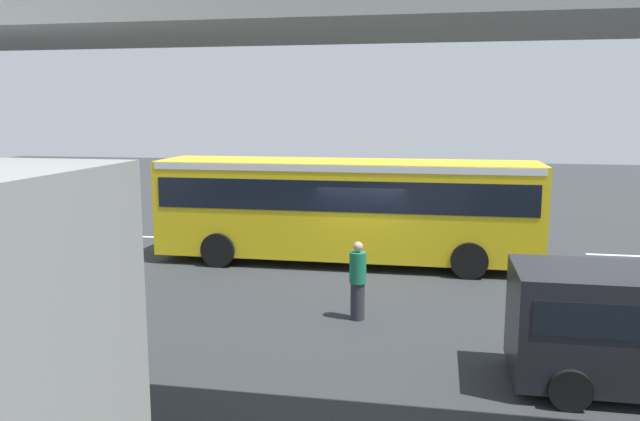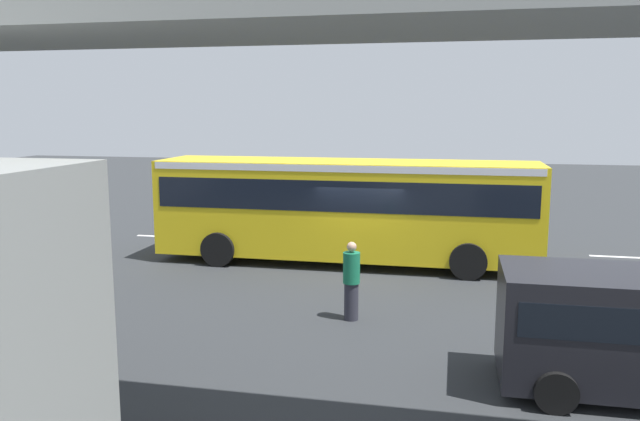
{
  "view_description": "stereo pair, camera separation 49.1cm",
  "coord_description": "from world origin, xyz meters",
  "px_view_note": "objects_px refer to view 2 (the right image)",
  "views": [
    {
      "loc": [
        -2.13,
        18.21,
        4.68
      ],
      "look_at": [
        1.42,
        -0.75,
        1.6
      ],
      "focal_mm": 35.44,
      "sensor_mm": 36.0,
      "label": 1
    },
    {
      "loc": [
        -2.62,
        18.12,
        4.68
      ],
      "look_at": [
        1.42,
        -0.75,
        1.6
      ],
      "focal_mm": 35.44,
      "sensor_mm": 36.0,
      "label": 2
    }
  ],
  "objects_px": {
    "bicycle_green": "(59,289)",
    "bicycle_black": "(62,277)",
    "pedestrian": "(351,281)",
    "city_bus": "(346,202)"
  },
  "relations": [
    {
      "from": "bicycle_green",
      "to": "bicycle_black",
      "type": "xyz_separation_m",
      "value": [
        0.58,
        -0.94,
        0.0
      ]
    },
    {
      "from": "bicycle_green",
      "to": "bicycle_black",
      "type": "height_order",
      "value": "same"
    },
    {
      "from": "bicycle_black",
      "to": "pedestrian",
      "type": "height_order",
      "value": "pedestrian"
    },
    {
      "from": "bicycle_black",
      "to": "city_bus",
      "type": "bearing_deg",
      "value": -144.97
    },
    {
      "from": "city_bus",
      "to": "bicycle_black",
      "type": "distance_m",
      "value": 8.29
    },
    {
      "from": "bicycle_black",
      "to": "pedestrian",
      "type": "xyz_separation_m",
      "value": [
        -7.73,
        0.63,
        0.51
      ]
    },
    {
      "from": "bicycle_green",
      "to": "bicycle_black",
      "type": "distance_m",
      "value": 1.1
    },
    {
      "from": "bicycle_green",
      "to": "pedestrian",
      "type": "bearing_deg",
      "value": -177.55
    },
    {
      "from": "pedestrian",
      "to": "city_bus",
      "type": "bearing_deg",
      "value": -78.77
    },
    {
      "from": "city_bus",
      "to": "bicycle_black",
      "type": "relative_size",
      "value": 6.52
    }
  ]
}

